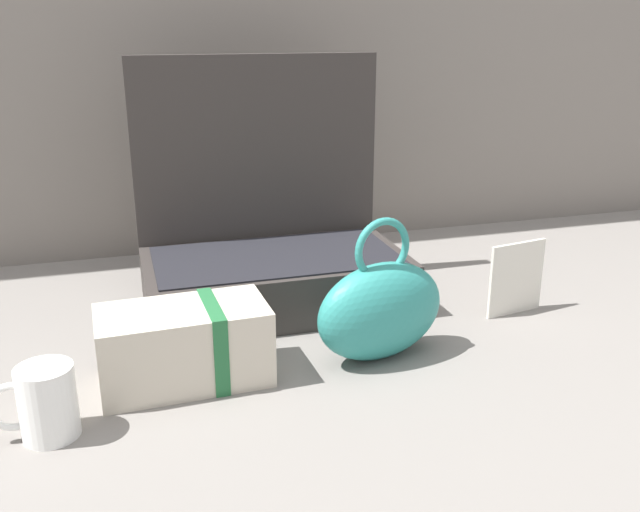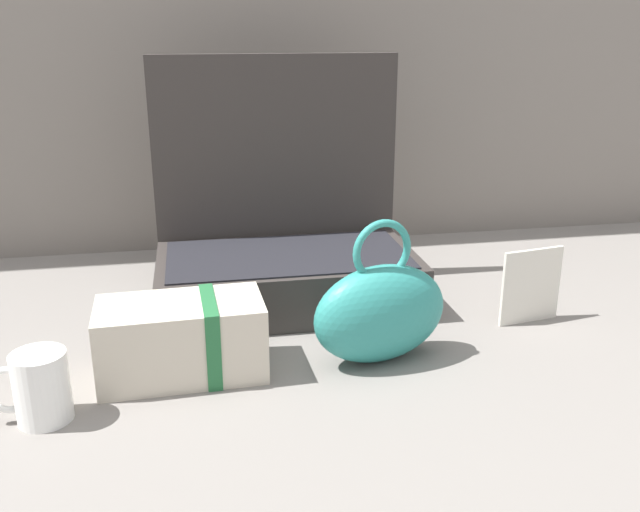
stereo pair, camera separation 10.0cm
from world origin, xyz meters
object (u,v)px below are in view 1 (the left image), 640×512
(coffee_mug, at_px, (45,402))
(info_card_left, at_px, (516,278))
(teal_pouch_handbag, at_px, (381,309))
(open_suitcase, at_px, (270,247))
(cream_toiletry_bag, at_px, (187,345))

(coffee_mug, distance_m, info_card_left, 0.77)
(teal_pouch_handbag, height_order, info_card_left, teal_pouch_handbag)
(open_suitcase, distance_m, coffee_mug, 0.51)
(cream_toiletry_bag, xyz_separation_m, coffee_mug, (-0.18, -0.09, -0.01))
(open_suitcase, distance_m, cream_toiletry_bag, 0.32)
(teal_pouch_handbag, distance_m, cream_toiletry_bag, 0.29)
(info_card_left, bearing_deg, cream_toiletry_bag, 177.98)
(teal_pouch_handbag, xyz_separation_m, cream_toiletry_bag, (-0.28, 0.01, -0.02))
(teal_pouch_handbag, distance_m, info_card_left, 0.30)
(coffee_mug, xyz_separation_m, info_card_left, (0.75, 0.17, 0.02))
(open_suitcase, relative_size, coffee_mug, 4.27)
(teal_pouch_handbag, height_order, cream_toiletry_bag, teal_pouch_handbag)
(info_card_left, bearing_deg, open_suitcase, 144.31)
(teal_pouch_handbag, relative_size, cream_toiletry_bag, 0.95)
(open_suitcase, height_order, teal_pouch_handbag, open_suitcase)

